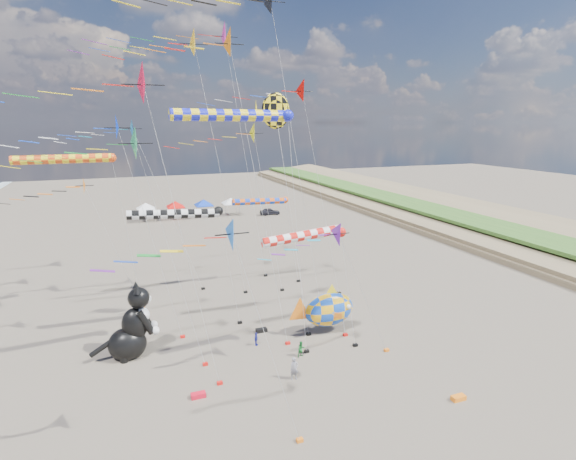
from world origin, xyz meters
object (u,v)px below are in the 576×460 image
(fish_inflatable, at_px, (329,309))
(parked_car, at_px, (270,211))
(cat_inflatable, at_px, (130,321))
(child_blue, at_px, (256,339))
(child_green, at_px, (301,349))
(person_adult, at_px, (294,369))

(fish_inflatable, bearing_deg, parked_car, 77.01)
(cat_inflatable, distance_m, child_blue, 9.39)
(cat_inflatable, height_order, fish_inflatable, cat_inflatable)
(cat_inflatable, height_order, child_blue, cat_inflatable)
(cat_inflatable, xyz_separation_m, parked_car, (26.03, 45.73, -2.16))
(child_green, distance_m, parked_car, 52.24)
(child_blue, relative_size, parked_car, 0.28)
(child_blue, bearing_deg, person_adult, -135.44)
(fish_inflatable, distance_m, parked_car, 48.71)
(person_adult, xyz_separation_m, child_green, (1.60, 2.60, -0.19))
(parked_car, bearing_deg, person_adult, 167.76)
(parked_car, bearing_deg, fish_inflatable, 171.68)
(child_green, xyz_separation_m, parked_car, (14.47, 50.20, 0.04))
(fish_inflatable, relative_size, child_green, 4.76)
(cat_inflatable, relative_size, fish_inflatable, 0.98)
(parked_car, bearing_deg, child_blue, 164.87)
(fish_inflatable, height_order, child_green, fish_inflatable)
(child_green, distance_m, child_blue, 3.83)
(fish_inflatable, xyz_separation_m, child_green, (-3.52, -2.76, -1.45))
(cat_inflatable, bearing_deg, parked_car, 58.43)
(cat_inflatable, distance_m, fish_inflatable, 15.19)
(cat_inflatable, bearing_deg, fish_inflatable, -8.40)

